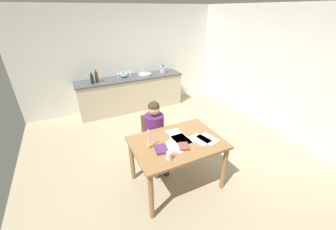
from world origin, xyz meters
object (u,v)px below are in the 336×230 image
Objects in this scene: wine_glass_by_kettle at (126,72)px; chair_at_table at (153,136)px; book_magazine at (161,149)px; wine_glass_near_sink at (130,71)px; bottle_oil at (92,79)px; mixing_bowl at (124,75)px; dining_table at (177,148)px; coffee_mug at (169,156)px; person_seated at (156,132)px; wine_glass_back_left at (121,72)px; stovetop_kettle at (163,69)px; candlestick at (149,143)px; sink_unit at (145,74)px; wine_glass_back_right at (118,73)px; book_cookery at (184,146)px; bottle_vinegar at (96,77)px.

chair_at_table is at bearing -96.17° from wine_glass_by_kettle.
wine_glass_near_sink reaches higher than book_magazine.
mixing_bowl is at bearing 11.51° from bottle_oil.
coffee_mug is at bearing -132.80° from dining_table.
person_seated reaches higher than wine_glass_back_left.
person_seated reaches higher than stovetop_kettle.
candlestick is 0.79× the size of sink_unit.
person_seated is 0.68m from book_magazine.
stovetop_kettle is 1.43× the size of wine_glass_back_right.
wine_glass_back_right reaches higher than book_cookery.
mixing_bowl is (0.37, 3.35, 0.09)m from coffee_mug.
book_cookery is (0.10, -0.86, 0.32)m from chair_at_table.
person_seated is 10.74× the size of coffee_mug.
coffee_mug is 0.22m from book_magazine.
dining_table is 8.34× the size of wine_glass_near_sink.
candlestick is 1.85× the size of wine_glass_back_right.
bottle_vinegar is (-1.24, -0.05, 0.11)m from sink_unit.
wine_glass_by_kettle and wine_glass_back_right have the same top height.
wine_glass_by_kettle reaches higher than chair_at_table.
bottle_vinegar reaches higher than candlestick.
person_seated reaches higher than book_magazine.
bottle_vinegar is 1.37× the size of stovetop_kettle.
bottle_vinegar is (-0.19, 2.90, 0.15)m from candlestick.
wine_glass_by_kettle is 1.00× the size of wine_glass_back_left.
sink_unit is 1.42× the size of bottle_oil.
bottle_oil is 0.84× the size of bottle_vinegar.
stovetop_kettle is (1.09, -0.07, 0.06)m from mixing_bowl.
wine_glass_back_right is (0.07, 2.58, 0.33)m from person_seated.
candlestick reaches higher than book_cookery.
bottle_vinegar is at bearing -163.58° from wine_glass_back_left.
person_seated is 7.76× the size of wine_glass_near_sink.
bottle_oil is 0.81m from wine_glass_back_left.
wine_glass_near_sink is at bearing 84.88° from dining_table.
mixing_bowl is at bearing 93.54° from book_magazine.
book_magazine is 1.25× the size of book_cookery.
stovetop_kettle is at bearing 1.35° from bottle_vinegar.
wine_glass_back_left is at bearing 180.00° from wine_glass_by_kettle.
dining_table is 5.84× the size of stovetop_kettle.
wine_glass_back_left is (-0.05, 0.08, 0.07)m from mixing_bowl.
chair_at_table is 5.71× the size of wine_glass_back_right.
wine_glass_near_sink is at bearing 0.00° from wine_glass_back_left.
candlestick is 3.13m from sink_unit.
sink_unit is at bearing 78.00° from dining_table.
bottle_vinegar is at bearing 102.02° from person_seated.
wine_glass_by_kettle is at bearing 180.00° from wine_glass_near_sink.
sink_unit reaches higher than wine_glass_near_sink.
candlestick is at bearing -98.44° from wine_glass_back_left.
coffee_mug is (-0.28, -0.30, 0.17)m from dining_table.
bottle_vinegar is at bearing -167.84° from wine_glass_near_sink.
coffee_mug is 3.26m from bottle_vinegar.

